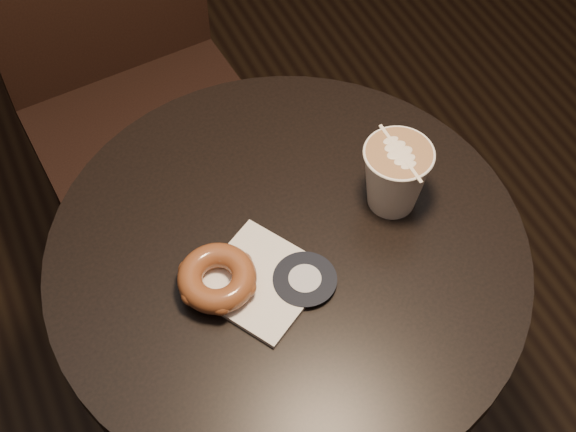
{
  "coord_description": "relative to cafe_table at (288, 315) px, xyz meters",
  "views": [
    {
      "loc": [
        -0.27,
        -0.57,
        1.72
      ],
      "look_at": [
        0.01,
        0.03,
        0.79
      ],
      "focal_mm": 50.0,
      "sensor_mm": 36.0,
      "label": 1
    }
  ],
  "objects": [
    {
      "name": "cafe_table",
      "position": [
        0.0,
        0.0,
        0.0
      ],
      "size": [
        0.7,
        0.7,
        0.75
      ],
      "color": "black",
      "rests_on": "ground"
    },
    {
      "name": "chair",
      "position": [
        -0.07,
        0.61,
        0.07
      ],
      "size": [
        0.47,
        0.47,
        1.11
      ],
      "rotation": [
        0.0,
        0.0,
        0.07
      ],
      "color": "black",
      "rests_on": "ground"
    },
    {
      "name": "pastry_bag",
      "position": [
        -0.06,
        -0.03,
        0.2
      ],
      "size": [
        0.2,
        0.2,
        0.01
      ],
      "primitive_type": "cube",
      "rotation": [
        0.0,
        0.0,
        0.53
      ],
      "color": "silver",
      "rests_on": "cafe_table"
    },
    {
      "name": "doughnut",
      "position": [
        -0.11,
        -0.02,
        0.23
      ],
      "size": [
        0.11,
        0.11,
        0.04
      ],
      "primitive_type": "torus",
      "color": "brown",
      "rests_on": "pastry_bag"
    },
    {
      "name": "latte_cup",
      "position": [
        0.18,
        0.01,
        0.26
      ],
      "size": [
        0.1,
        0.1,
        0.11
      ],
      "primitive_type": null,
      "color": "white",
      "rests_on": "cafe_table"
    }
  ]
}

